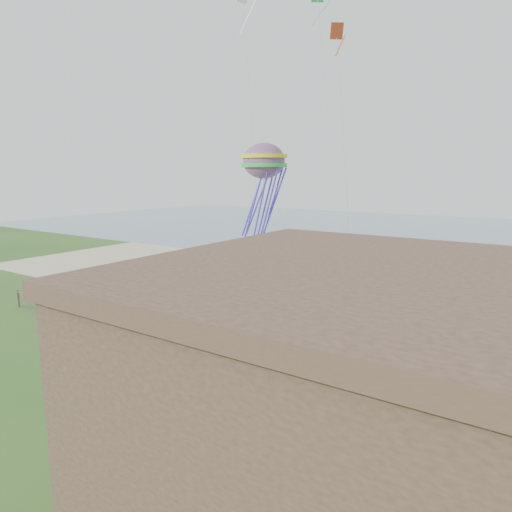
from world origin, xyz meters
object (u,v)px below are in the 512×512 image
(picnic_table, at_px, (248,381))
(chainlink_fence, at_px, (212,353))
(motel, at_px, (478,462))
(octopus_kite, at_px, (264,188))

(picnic_table, bearing_deg, chainlink_fence, 148.81)
(motel, xyz_separation_m, octopus_kite, (-15.25, 15.18, 5.06))
(chainlink_fence, xyz_separation_m, motel, (13.00, -7.00, 2.95))
(picnic_table, relative_size, octopus_kite, 0.23)
(octopus_kite, bearing_deg, motel, -54.90)
(picnic_table, bearing_deg, motel, -40.69)
(motel, bearing_deg, picnic_table, 149.62)
(chainlink_fence, xyz_separation_m, picnic_table, (3.04, -1.16, -0.22))
(motel, height_order, octopus_kite, octopus_kite)
(motel, height_order, picnic_table, motel)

